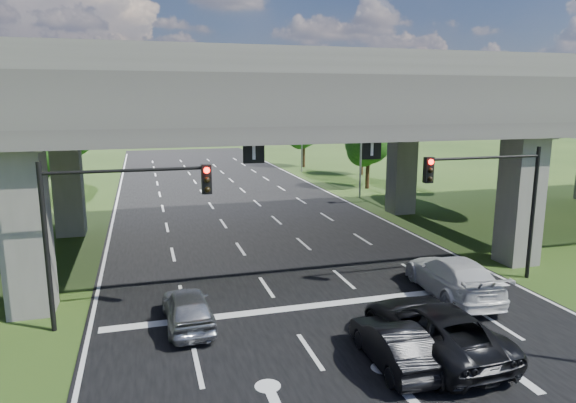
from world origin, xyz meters
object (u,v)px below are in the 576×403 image
signal_right (494,190)px  car_trailing (433,328)px  car_silver (188,308)px  car_white (453,276)px  signal_left (111,212)px  streetlight_far (357,127)px  car_dark (394,344)px  streetlight_beyond (299,119)px

signal_right → car_trailing: bearing=-139.3°
car_silver → car_white: 10.80m
signal_right → signal_left: bearing=180.0°
signal_left → streetlight_far: streetlight_far is taller
car_silver → car_dark: size_ratio=1.00×
car_silver → car_white: bearing=178.0°
signal_right → car_silver: (-13.22, -0.94, -3.47)m
signal_right → signal_left: 15.65m
signal_right → car_dark: bearing=-143.9°
signal_left → signal_right: bearing=0.0°
streetlight_beyond → car_white: bearing=-97.2°
signal_left → car_trailing: signal_left is taller
signal_left → car_silver: bearing=-21.3°
car_silver → car_trailing: 8.44m
streetlight_beyond → car_dark: streetlight_beyond is taller
signal_left → car_trailing: size_ratio=1.04×
signal_left → car_white: 13.67m
streetlight_beyond → car_trailing: 42.17m
signal_right → car_white: 4.23m
streetlight_beyond → signal_right: bearing=-93.6°
signal_right → signal_left: size_ratio=1.00×
streetlight_far → car_trailing: 26.83m
car_silver → car_white: car_white is taller
streetlight_beyond → car_trailing: (-8.11, -41.08, -5.01)m
signal_right → car_trailing: 8.40m
streetlight_beyond → car_silver: streetlight_beyond is taller
car_trailing → streetlight_beyond: bearing=-103.8°
car_white → car_trailing: car_white is taller
car_trailing → car_silver: bearing=-31.5°
streetlight_far → car_silver: streetlight_far is taller
signal_right → streetlight_beyond: size_ratio=0.60×
car_dark → car_trailing: car_trailing is taller
car_dark → car_trailing: (1.59, 0.39, 0.14)m
car_silver → car_dark: car_silver is taller
car_white → car_trailing: size_ratio=0.97×
streetlight_beyond → car_trailing: streetlight_beyond is taller
streetlight_far → car_dark: bearing=-110.9°
car_dark → car_white: car_white is taller
car_white → car_trailing: bearing=56.5°
car_dark → car_white: 6.72m
streetlight_beyond → car_silver: 40.44m
signal_right → streetlight_beyond: 36.17m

